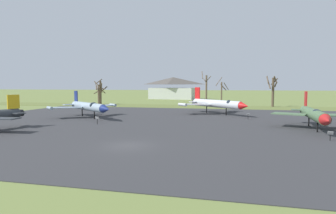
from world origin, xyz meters
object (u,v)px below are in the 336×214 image
at_px(jet_fighter_front_right, 89,106).
at_px(visitor_building, 173,88).
at_px(jet_fighter_rear_center, 217,104).
at_px(info_placard_front_right, 97,119).
at_px(info_placard_rear_center, 248,116).
at_px(info_placard_front_left, 330,135).
at_px(jet_fighter_front_left, 314,114).

distance_m(jet_fighter_front_right, visitor_building, 69.96).
relative_size(jet_fighter_rear_center, visitor_building, 0.66).
bearing_deg(jet_fighter_front_right, visitor_building, 89.88).
bearing_deg(visitor_building, info_placard_front_right, -86.25).
bearing_deg(info_placard_front_right, jet_fighter_rear_center, 48.47).
bearing_deg(info_placard_rear_center, jet_fighter_front_right, -171.77).
distance_m(info_placard_front_left, info_placard_front_right, 29.35).
bearing_deg(jet_fighter_front_left, info_placard_front_left, -92.69).
xyz_separation_m(jet_fighter_front_left, jet_fighter_front_right, (-34.31, 5.31, 0.01)).
xyz_separation_m(jet_fighter_front_left, visitor_building, (-34.17, 75.23, 2.45)).
height_order(info_placard_front_left, jet_fighter_rear_center, jet_fighter_rear_center).
bearing_deg(jet_fighter_rear_center, jet_fighter_front_left, -51.24).
relative_size(info_placard_front_left, jet_fighter_front_right, 0.08).
xyz_separation_m(jet_fighter_front_right, visitor_building, (0.14, 69.92, 2.44)).
distance_m(jet_fighter_front_left, info_placard_rear_center, 11.96).
xyz_separation_m(jet_fighter_front_right, jet_fighter_rear_center, (21.21, 11.01, 0.12)).
distance_m(jet_fighter_rear_center, visitor_building, 62.61).
distance_m(info_placard_front_left, info_placard_rear_center, 18.30).
height_order(info_placard_front_left, jet_fighter_front_right, jet_fighter_front_right).
height_order(jet_fighter_front_left, info_placard_front_right, jet_fighter_front_left).
bearing_deg(jet_fighter_front_left, info_placard_front_right, -176.52).
distance_m(info_placard_front_right, jet_fighter_rear_center, 24.20).
bearing_deg(jet_fighter_front_left, jet_fighter_front_right, 171.21).
xyz_separation_m(info_placard_front_left, info_placard_rear_center, (-7.19, 16.83, -0.03)).
distance_m(jet_fighter_front_right, jet_fighter_rear_center, 23.89).
xyz_separation_m(info_placard_front_left, jet_fighter_front_right, (-33.95, 12.96, 1.37)).
xyz_separation_m(jet_fighter_front_left, info_placard_front_right, (-29.12, -1.77, -1.27)).
distance_m(jet_fighter_front_right, info_placard_front_right, 8.87).
relative_size(jet_fighter_front_left, info_placard_front_right, 12.31).
relative_size(info_placard_front_right, info_placard_rear_center, 1.18).
bearing_deg(info_placard_rear_center, visitor_building, 111.95).
distance_m(info_placard_front_right, info_placard_rear_center, 24.19).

